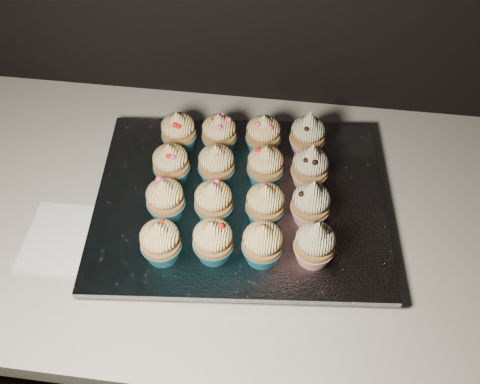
{
  "coord_description": "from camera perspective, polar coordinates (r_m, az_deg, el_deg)",
  "views": [
    {
      "loc": [
        -0.06,
        1.14,
        1.65
      ],
      "look_at": [
        -0.14,
        1.7,
        0.95
      ],
      "focal_mm": 40.0,
      "sensor_mm": 36.0,
      "label": 1
    }
  ],
  "objects": [
    {
      "name": "cupcake_11",
      "position": [
        0.91,
        7.48,
        2.66
      ],
      "size": [
        0.06,
        0.06,
        0.1
      ],
      "color": "red",
      "rests_on": "foil_lining"
    },
    {
      "name": "baking_tray",
      "position": [
        0.93,
        0.0,
        -1.51
      ],
      "size": [
        0.48,
        0.39,
        0.02
      ],
      "primitive_type": "cube",
      "rotation": [
        0.0,
        0.0,
        0.1
      ],
      "color": "black",
      "rests_on": "worktop"
    },
    {
      "name": "cupcake_10",
      "position": [
        0.91,
        2.72,
        2.82
      ],
      "size": [
        0.06,
        0.06,
        0.08
      ],
      "color": "#1A6B7C",
      "rests_on": "foil_lining"
    },
    {
      "name": "cupcake_8",
      "position": [
        0.92,
        -7.38,
        3.0
      ],
      "size": [
        0.06,
        0.06,
        0.08
      ],
      "color": "#1A6B7C",
      "rests_on": "foil_lining"
    },
    {
      "name": "foil_lining",
      "position": [
        0.92,
        0.0,
        -0.87
      ],
      "size": [
        0.53,
        0.43,
        0.01
      ],
      "primitive_type": "cube",
      "rotation": [
        0.0,
        0.0,
        0.1
      ],
      "color": "silver",
      "rests_on": "baking_tray"
    },
    {
      "name": "cupcake_7",
      "position": [
        0.86,
        7.56,
        -1.19
      ],
      "size": [
        0.06,
        0.06,
        0.1
      ],
      "color": "red",
      "rests_on": "foil_lining"
    },
    {
      "name": "cupcake_0",
      "position": [
        0.82,
        -8.48,
        -5.25
      ],
      "size": [
        0.06,
        0.06,
        0.08
      ],
      "color": "#1A6B7C",
      "rests_on": "foil_lining"
    },
    {
      "name": "cupcake_5",
      "position": [
        0.86,
        -2.84,
        -1.03
      ],
      "size": [
        0.06,
        0.06,
        0.08
      ],
      "color": "#1A6B7C",
      "rests_on": "foil_lining"
    },
    {
      "name": "cupcake_14",
      "position": [
        0.96,
        2.49,
        6.13
      ],
      "size": [
        0.06,
        0.06,
        0.08
      ],
      "color": "#1A6B7C",
      "rests_on": "foil_lining"
    },
    {
      "name": "worktop",
      "position": [
        0.95,
        8.17,
        -3.56
      ],
      "size": [
        2.44,
        0.64,
        0.04
      ],
      "primitive_type": "cube",
      "color": "silver",
      "rests_on": "cabinet"
    },
    {
      "name": "cupcake_3",
      "position": [
        0.82,
        7.99,
        -5.43
      ],
      "size": [
        0.06,
        0.06,
        0.1
      ],
      "color": "red",
      "rests_on": "foil_lining"
    },
    {
      "name": "cupcake_2",
      "position": [
        0.81,
        2.4,
        -5.51
      ],
      "size": [
        0.06,
        0.06,
        0.08
      ],
      "color": "#1A6B7C",
      "rests_on": "foil_lining"
    },
    {
      "name": "cupcake_6",
      "position": [
        0.86,
        2.69,
        -1.3
      ],
      "size": [
        0.06,
        0.06,
        0.08
      ],
      "color": "#1A6B7C",
      "rests_on": "foil_lining"
    },
    {
      "name": "cupcake_4",
      "position": [
        0.87,
        -7.95,
        -0.77
      ],
      "size": [
        0.06,
        0.06,
        0.08
      ],
      "color": "#1A6B7C",
      "rests_on": "foil_lining"
    },
    {
      "name": "napkin",
      "position": [
        0.95,
        -17.85,
        -4.75
      ],
      "size": [
        0.14,
        0.14,
        0.0
      ],
      "primitive_type": "cube",
      "rotation": [
        0.0,
        0.0,
        0.02
      ],
      "color": "white",
      "rests_on": "worktop"
    },
    {
      "name": "cupcake_13",
      "position": [
        0.96,
        -2.24,
        6.25
      ],
      "size": [
        0.06,
        0.06,
        0.08
      ],
      "color": "#1A6B7C",
      "rests_on": "foil_lining"
    },
    {
      "name": "cupcake_9",
      "position": [
        0.91,
        -2.54,
        2.95
      ],
      "size": [
        0.06,
        0.06,
        0.08
      ],
      "color": "#1A6B7C",
      "rests_on": "foil_lining"
    },
    {
      "name": "cupcake_12",
      "position": [
        0.97,
        -6.57,
        6.39
      ],
      "size": [
        0.06,
        0.06,
        0.08
      ],
      "color": "#1A6B7C",
      "rests_on": "foil_lining"
    },
    {
      "name": "cupcake_1",
      "position": [
        0.82,
        -2.9,
        -5.19
      ],
      "size": [
        0.06,
        0.06,
        0.08
      ],
      "color": "#1A6B7C",
      "rests_on": "foil_lining"
    },
    {
      "name": "cupcake_15",
      "position": [
        0.97,
        7.23,
        6.09
      ],
      "size": [
        0.06,
        0.06,
        0.1
      ],
      "color": "red",
      "rests_on": "foil_lining"
    },
    {
      "name": "cabinet",
      "position": [
        1.34,
        5.97,
        -14.77
      ],
      "size": [
        2.4,
        0.6,
        0.86
      ],
      "primitive_type": "cube",
      "color": "black",
      "rests_on": "ground"
    }
  ]
}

